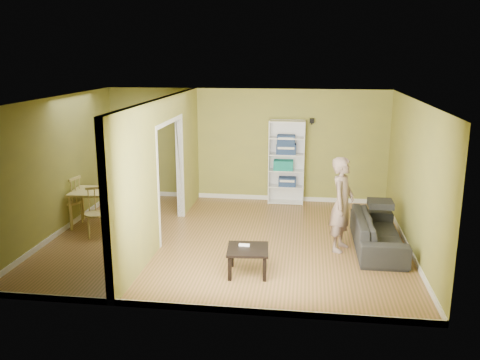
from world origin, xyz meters
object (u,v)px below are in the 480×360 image
(coffee_table, at_px, (248,252))
(chair_near, at_px, (96,213))
(chair_far, at_px, (113,193))
(dining_table, at_px, (102,194))
(bookshelf, at_px, (287,162))
(sofa, at_px, (378,227))
(person, at_px, (342,196))
(chair_left, at_px, (69,200))

(coffee_table, bearing_deg, chair_near, 156.62)
(chair_near, bearing_deg, coffee_table, -46.45)
(chair_far, bearing_deg, dining_table, 86.71)
(bookshelf, distance_m, chair_far, 3.92)
(sofa, relative_size, chair_far, 2.05)
(sofa, distance_m, person, 0.89)
(bookshelf, bearing_deg, sofa, -57.06)
(coffee_table, xyz_separation_m, chair_far, (-3.19, 2.56, 0.14))
(coffee_table, xyz_separation_m, chair_near, (-3.04, 1.31, 0.10))
(person, height_order, chair_far, person)
(person, distance_m, chair_near, 4.57)
(sofa, relative_size, chair_near, 2.21)
(chair_near, bearing_deg, sofa, -22.55)
(sofa, xyz_separation_m, chair_left, (-6.00, 0.53, 0.11))
(chair_left, bearing_deg, coffee_table, 75.54)
(chair_left, bearing_deg, sofa, 96.69)
(coffee_table, relative_size, dining_table, 0.55)
(person, bearing_deg, coffee_table, 149.02)
(bookshelf, xyz_separation_m, coffee_table, (-0.41, -4.06, -0.60))
(chair_left, height_order, chair_near, chair_left)
(person, xyz_separation_m, chair_left, (-5.34, 0.66, -0.48))
(sofa, bearing_deg, chair_far, 77.17)
(bookshelf, bearing_deg, person, -68.97)
(bookshelf, xyz_separation_m, chair_far, (-3.60, -1.50, -0.46))
(bookshelf, relative_size, coffee_table, 3.01)
(chair_left, bearing_deg, person, 94.67)
(person, height_order, dining_table, person)
(chair_far, bearing_deg, sofa, 161.87)
(bookshelf, xyz_separation_m, chair_left, (-4.26, -2.16, -0.46))
(sofa, xyz_separation_m, person, (-0.66, -0.13, 0.59))
(sofa, distance_m, chair_left, 6.03)
(coffee_table, relative_size, chair_far, 0.64)
(person, height_order, chair_left, person)
(coffee_table, bearing_deg, chair_left, 153.79)
(dining_table, bearing_deg, chair_near, -78.71)
(chair_far, bearing_deg, chair_near, 91.17)
(person, bearing_deg, chair_far, 93.80)
(person, relative_size, coffee_table, 3.07)
(sofa, distance_m, coffee_table, 2.55)
(bookshelf, distance_m, coffee_table, 4.12)
(chair_left, relative_size, chair_near, 1.08)
(chair_far, bearing_deg, person, 158.66)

